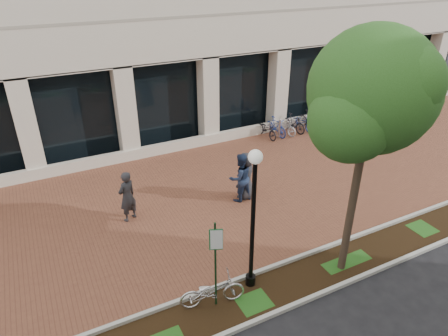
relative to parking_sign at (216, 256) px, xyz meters
name	(u,v)px	position (x,y,z in m)	size (l,w,h in m)	color
ground	(215,195)	(2.38, 4.99, -1.66)	(120.00, 120.00, 0.00)	black
brick_plaza	(215,195)	(2.38, 4.99, -1.66)	(40.00, 9.00, 0.01)	brown
planting_strip	(295,281)	(2.38, -0.26, -1.66)	(40.00, 1.50, 0.01)	black
curb_plaza_side	(281,264)	(2.38, 0.49, -1.60)	(40.00, 0.12, 0.12)	#B1B1A7
curb_street_side	(312,298)	(2.38, -1.01, -1.60)	(40.00, 0.12, 0.12)	#B1B1A7
parking_sign	(216,256)	(0.00, 0.00, 0.00)	(0.34, 0.07, 2.64)	#14391B
lamppost	(253,214)	(1.19, 0.25, 0.71)	(0.36, 0.36, 4.19)	black
street_tree	(372,98)	(4.00, -0.36, 3.55)	(3.69, 3.08, 6.95)	#443227
locked_bicycle	(212,291)	(-0.08, 0.07, -1.21)	(0.61, 1.74, 0.91)	silver
pedestrian_left	(127,197)	(-1.01, 4.90, -0.72)	(0.69, 0.45, 1.88)	#28292D
pedestrian_mid	(240,178)	(3.07, 4.29, -0.71)	(0.93, 0.72, 1.91)	#1D2A49
pedestrian_right	(246,176)	(3.35, 4.35, -0.73)	(0.91, 0.59, 1.86)	#292A2E
bollard	(279,129)	(7.69, 8.53, -1.13)	(0.12, 0.12, 1.04)	#B8B8BD
bike_rack_cluster	(293,124)	(8.84, 8.92, -1.21)	(4.19, 1.76, 0.97)	black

